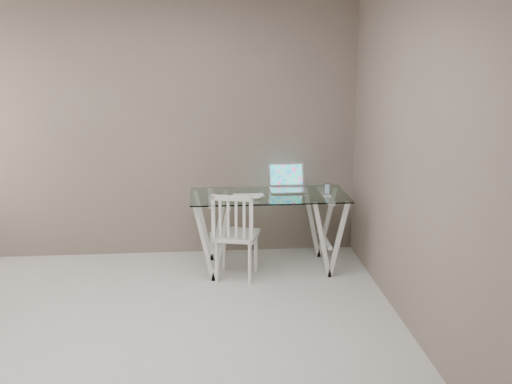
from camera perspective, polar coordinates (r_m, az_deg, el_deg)
room at (r=4.28m, az=-11.41°, el=6.47°), size 4.50×4.52×2.71m
desk at (r=6.23m, az=1.14°, el=-3.46°), size 1.50×0.70×0.75m
chair at (r=5.92m, az=-1.89°, el=-3.58°), size 0.47×0.47×0.84m
laptop at (r=6.32m, az=2.81°, el=0.76°), size 0.36×0.32×0.24m
keyboard at (r=6.07m, az=-0.68°, el=-0.31°), size 0.31×0.13×0.01m
mouse at (r=5.96m, az=-0.05°, el=-0.45°), size 0.12×0.07×0.04m
phone_dock at (r=6.10m, az=6.33°, el=-0.05°), size 0.06×0.06×0.12m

